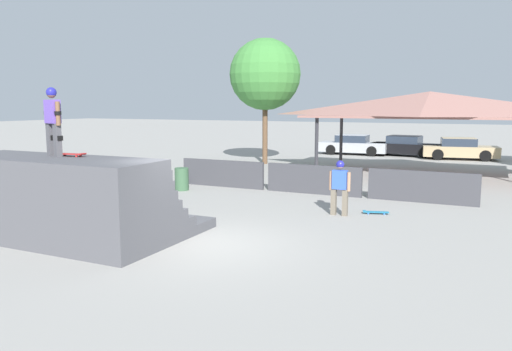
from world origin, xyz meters
TOP-DOWN VIEW (x-y plane):
  - ground_plane at (0.00, 0.00)m, footprint 160.00×160.00m
  - quarter_pipe_ramp at (-3.22, -0.84)m, footprint 5.46×3.75m
  - skater_on_deck at (-3.39, -0.92)m, footprint 0.70×0.34m
  - skateboard_on_deck at (-2.97, -0.81)m, footprint 0.77×0.27m
  - bystander_walking at (2.07, 4.41)m, footprint 0.63×0.24m
  - skateboard_on_ground at (2.98, 5.03)m, footprint 0.78×0.41m
  - barrier_fence at (0.24, 7.44)m, footprint 11.07×0.12m
  - pavilion_shelter at (3.37, 14.05)m, footprint 10.77×4.75m
  - tree_far_back at (-5.19, 15.16)m, footprint 3.81×3.81m
  - trash_bin at (-4.51, 6.05)m, footprint 0.52×0.52m
  - parked_car_silver at (-2.13, 22.32)m, footprint 4.32×1.83m
  - parked_car_black at (1.07, 22.81)m, footprint 4.39×2.11m
  - parked_car_tan at (4.28, 22.08)m, footprint 4.38×2.30m

SIDE VIEW (x-z plane):
  - ground_plane at x=0.00m, z-range 0.00..0.00m
  - skateboard_on_ground at x=2.98m, z-range 0.01..0.10m
  - trash_bin at x=-4.51m, z-range 0.00..0.85m
  - barrier_fence at x=0.24m, z-range 0.00..1.05m
  - parked_car_tan at x=4.28m, z-range -0.04..1.24m
  - parked_car_black at x=1.07m, z-range -0.04..1.24m
  - parked_car_silver at x=-2.13m, z-range -0.03..1.24m
  - quarter_pipe_ramp at x=-3.22m, z-range -0.13..1.86m
  - bystander_walking at x=2.07m, z-range 0.14..1.76m
  - skateboard_on_deck at x=-2.97m, z-range 2.01..2.10m
  - skater_on_deck at x=-3.39m, z-range 2.12..3.73m
  - pavilion_shelter at x=3.37m, z-range 1.30..5.09m
  - tree_far_back at x=-5.19m, z-range 1.44..8.15m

